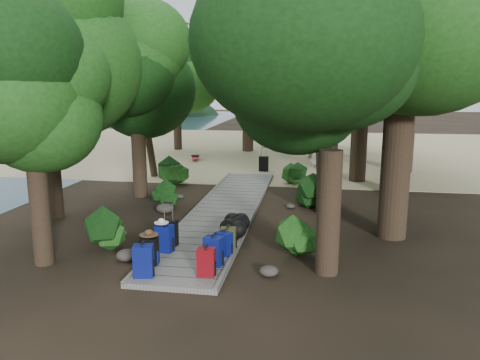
% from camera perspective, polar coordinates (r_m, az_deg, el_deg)
% --- Properties ---
extents(ground, '(120.00, 120.00, 0.00)m').
position_cam_1_polar(ground, '(14.22, -2.56, -5.00)').
color(ground, '#322419').
rests_on(ground, ground).
extents(sand_beach, '(40.00, 22.00, 0.02)m').
position_cam_1_polar(sand_beach, '(29.75, 3.71, 3.80)').
color(sand_beach, tan).
rests_on(sand_beach, ground).
extents(distant_hill, '(32.00, 16.00, 12.00)m').
position_cam_1_polar(distant_hill, '(74.90, -25.91, 7.41)').
color(distant_hill, black).
rests_on(distant_hill, ground).
extents(boardwalk, '(2.00, 12.00, 0.12)m').
position_cam_1_polar(boardwalk, '(15.15, -1.79, -3.71)').
color(boardwalk, gray).
rests_on(boardwalk, ground).
extents(backpack_left_a, '(0.45, 0.35, 0.76)m').
position_cam_1_polar(backpack_left_a, '(10.06, -11.70, -9.43)').
color(backpack_left_a, navy).
rests_on(backpack_left_a, boardwalk).
extents(backpack_left_b, '(0.38, 0.27, 0.69)m').
position_cam_1_polar(backpack_left_b, '(10.69, -11.01, -8.31)').
color(backpack_left_b, black).
rests_on(backpack_left_b, boardwalk).
extents(backpack_left_c, '(0.43, 0.34, 0.73)m').
position_cam_1_polar(backpack_left_c, '(11.40, -9.18, -6.86)').
color(backpack_left_c, navy).
rests_on(backpack_left_c, boardwalk).
extents(backpack_right_a, '(0.38, 0.27, 0.66)m').
position_cam_1_polar(backpack_right_a, '(9.94, -4.15, -9.77)').
color(backpack_right_a, maroon).
rests_on(backpack_right_a, boardwalk).
extents(backpack_right_b, '(0.45, 0.36, 0.72)m').
position_cam_1_polar(backpack_right_b, '(10.47, -3.25, -8.45)').
color(backpack_right_b, navy).
rests_on(backpack_right_b, boardwalk).
extents(backpack_right_c, '(0.43, 0.38, 0.61)m').
position_cam_1_polar(backpack_right_c, '(11.09, -1.97, -7.58)').
color(backpack_right_c, navy).
rests_on(backpack_right_c, boardwalk).
extents(backpack_right_d, '(0.40, 0.30, 0.58)m').
position_cam_1_polar(backpack_right_d, '(11.49, -1.45, -6.96)').
color(backpack_right_d, '#3C4117').
rests_on(backpack_right_d, boardwalk).
extents(duffel_right_khaki, '(0.42, 0.58, 0.37)m').
position_cam_1_polar(duffel_right_khaki, '(12.12, -1.26, -6.48)').
color(duffel_right_khaki, olive).
rests_on(duffel_right_khaki, boardwalk).
extents(duffel_right_black, '(0.73, 0.90, 0.49)m').
position_cam_1_polar(duffel_right_black, '(12.57, -0.61, -5.52)').
color(duffel_right_black, black).
rests_on(duffel_right_black, boardwalk).
extents(suitcase_on_boardwalk, '(0.46, 0.31, 0.65)m').
position_cam_1_polar(suitcase_on_boardwalk, '(11.82, -8.65, -6.36)').
color(suitcase_on_boardwalk, black).
rests_on(suitcase_on_boardwalk, boardwalk).
extents(lone_suitcase_on_sand, '(0.44, 0.25, 0.69)m').
position_cam_1_polar(lone_suitcase_on_sand, '(22.07, 2.90, 1.99)').
color(lone_suitcase_on_sand, black).
rests_on(lone_suitcase_on_sand, sand_beach).
extents(hat_brown, '(0.42, 0.42, 0.12)m').
position_cam_1_polar(hat_brown, '(10.54, -11.06, -6.25)').
color(hat_brown, '#51351E').
rests_on(hat_brown, backpack_left_b).
extents(hat_white, '(0.34, 0.34, 0.11)m').
position_cam_1_polar(hat_white, '(11.24, -9.57, -4.89)').
color(hat_white, silver).
rests_on(hat_white, backpack_left_c).
extents(kayak, '(1.38, 3.47, 0.34)m').
position_cam_1_polar(kayak, '(25.42, -5.47, 2.83)').
color(kayak, '#B00F12').
rests_on(kayak, sand_beach).
extents(sun_lounger, '(0.87, 1.78, 0.55)m').
position_cam_1_polar(sun_lounger, '(23.89, 9.44, 2.42)').
color(sun_lounger, silver).
rests_on(sun_lounger, sand_beach).
extents(tree_right_a, '(4.30, 4.30, 7.17)m').
position_cam_1_polar(tree_right_a, '(9.86, 11.26, 8.58)').
color(tree_right_a, black).
rests_on(tree_right_a, ground).
extents(tree_right_b, '(6.11, 6.11, 10.91)m').
position_cam_1_polar(tree_right_b, '(12.87, 19.50, 17.17)').
color(tree_right_b, black).
rests_on(tree_right_b, ground).
extents(tree_right_c, '(5.16, 5.16, 8.94)m').
position_cam_1_polar(tree_right_c, '(14.85, 11.00, 12.98)').
color(tree_right_c, black).
rests_on(tree_right_c, ground).
extents(tree_right_d, '(6.21, 6.21, 11.38)m').
position_cam_1_polar(tree_right_d, '(18.24, 19.30, 16.12)').
color(tree_right_d, black).
rests_on(tree_right_d, ground).
extents(tree_right_e, '(5.47, 5.47, 9.85)m').
position_cam_1_polar(tree_right_e, '(20.14, 14.77, 13.71)').
color(tree_right_e, black).
rests_on(tree_right_e, ground).
extents(tree_right_f, '(6.19, 6.19, 11.05)m').
position_cam_1_polar(tree_right_f, '(22.96, 20.25, 14.60)').
color(tree_right_f, black).
rests_on(tree_right_f, ground).
extents(tree_left_a, '(3.75, 3.75, 6.24)m').
position_cam_1_polar(tree_left_a, '(11.19, -23.94, 5.77)').
color(tree_left_a, black).
rests_on(tree_left_a, ground).
extents(tree_left_b, '(4.92, 4.92, 8.86)m').
position_cam_1_polar(tree_left_b, '(15.18, -23.00, 12.10)').
color(tree_left_b, black).
rests_on(tree_left_b, ground).
extents(tree_left_c, '(4.26, 4.26, 7.40)m').
position_cam_1_polar(tree_left_c, '(17.17, -12.52, 10.15)').
color(tree_left_c, black).
rests_on(tree_left_c, ground).
extents(tree_back_a, '(5.61, 5.61, 9.71)m').
position_cam_1_polar(tree_back_a, '(28.51, 1.00, 13.24)').
color(tree_back_a, black).
rests_on(tree_back_a, ground).
extents(tree_back_b, '(5.96, 5.96, 10.65)m').
position_cam_1_polar(tree_back_b, '(29.72, 6.62, 14.01)').
color(tree_back_b, black).
rests_on(tree_back_b, ground).
extents(tree_back_c, '(4.86, 4.86, 8.76)m').
position_cam_1_polar(tree_back_c, '(29.40, 14.55, 11.91)').
color(tree_back_c, black).
rests_on(tree_back_c, ground).
extents(tree_back_d, '(4.28, 4.28, 7.14)m').
position_cam_1_polar(tree_back_d, '(29.48, -7.74, 10.60)').
color(tree_back_d, black).
rests_on(tree_back_d, ground).
extents(palm_right_a, '(4.89, 4.89, 8.33)m').
position_cam_1_polar(palm_right_a, '(19.01, 10.73, 11.75)').
color(palm_right_a, '#124214').
rests_on(palm_right_a, ground).
extents(palm_right_b, '(4.51, 4.51, 8.71)m').
position_cam_1_polar(palm_right_b, '(24.75, 14.73, 11.96)').
color(palm_right_b, '#124214').
rests_on(palm_right_b, ground).
extents(palm_right_c, '(4.73, 4.73, 7.53)m').
position_cam_1_polar(palm_right_c, '(26.13, 9.56, 10.84)').
color(palm_right_c, '#124214').
rests_on(palm_right_c, ground).
extents(palm_left_a, '(4.29, 4.29, 6.82)m').
position_cam_1_polar(palm_left_a, '(20.86, -11.40, 9.62)').
color(palm_left_a, '#124214').
rests_on(palm_left_a, ground).
extents(rock_left_a, '(0.50, 0.45, 0.28)m').
position_cam_1_polar(rock_left_a, '(11.39, -13.63, -8.90)').
color(rock_left_a, '#4C473F').
rests_on(rock_left_a, ground).
extents(rock_left_b, '(0.33, 0.29, 0.18)m').
position_cam_1_polar(rock_left_b, '(13.18, -14.32, -6.32)').
color(rock_left_b, '#4C473F').
rests_on(rock_left_b, ground).
extents(rock_left_c, '(0.57, 0.52, 0.32)m').
position_cam_1_polar(rock_left_c, '(15.20, -9.14, -3.42)').
color(rock_left_c, '#4C473F').
rests_on(rock_left_c, ground).
extents(rock_left_d, '(0.26, 0.23, 0.14)m').
position_cam_1_polar(rock_left_d, '(17.05, -7.32, -2.01)').
color(rock_left_d, '#4C473F').
rests_on(rock_left_d, ground).
extents(rock_right_a, '(0.41, 0.37, 0.23)m').
position_cam_1_polar(rock_right_a, '(10.29, 3.53, -11.02)').
color(rock_right_a, '#4C473F').
rests_on(rock_right_a, ground).
extents(rock_right_b, '(0.55, 0.49, 0.30)m').
position_cam_1_polar(rock_right_b, '(12.41, 7.25, -6.87)').
color(rock_right_b, '#4C473F').
rests_on(rock_right_b, ground).
extents(rock_right_c, '(0.28, 0.25, 0.16)m').
position_cam_1_polar(rock_right_c, '(15.67, 6.16, -3.18)').
color(rock_right_c, '#4C473F').
rests_on(rock_right_c, ground).
extents(rock_right_d, '(0.62, 0.56, 0.34)m').
position_cam_1_polar(rock_right_d, '(17.82, 8.90, -1.13)').
color(rock_right_d, '#4C473F').
rests_on(rock_right_d, ground).
extents(shrub_left_a, '(1.13, 1.13, 1.01)m').
position_cam_1_polar(shrub_left_a, '(12.28, -16.04, -5.71)').
color(shrub_left_a, '#174916').
rests_on(shrub_left_a, ground).
extents(shrub_left_b, '(0.88, 0.88, 0.79)m').
position_cam_1_polar(shrub_left_b, '(15.77, -9.50, -1.99)').
color(shrub_left_b, '#174916').
rests_on(shrub_left_b, ground).
extents(shrub_left_c, '(1.23, 1.23, 1.11)m').
position_cam_1_polar(shrub_left_c, '(19.44, -8.27, 1.11)').
color(shrub_left_c, '#174916').
rests_on(shrub_left_c, ground).
extents(shrub_right_a, '(1.04, 1.04, 0.93)m').
position_cam_1_polar(shrub_right_a, '(11.21, 7.11, -7.21)').
color(shrub_right_a, '#174916').
rests_on(shrub_right_a, ground).
extents(shrub_right_b, '(1.25, 1.25, 1.12)m').
position_cam_1_polar(shrub_right_b, '(15.90, 9.34, -1.26)').
color(shrub_right_b, '#174916').
rests_on(shrub_right_b, ground).
extents(shrub_right_c, '(0.92, 0.92, 0.82)m').
position_cam_1_polar(shrub_right_c, '(19.24, 6.65, 0.62)').
color(shrub_right_c, '#174916').
rests_on(shrub_right_c, ground).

